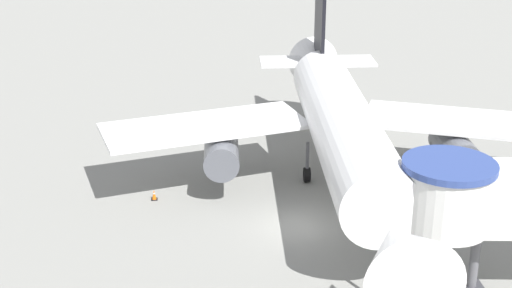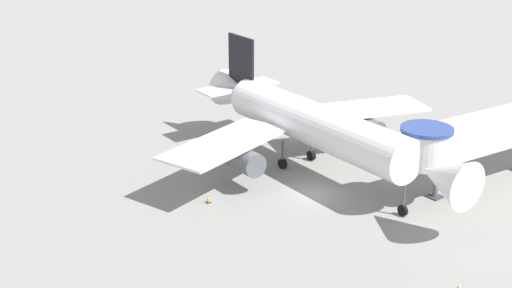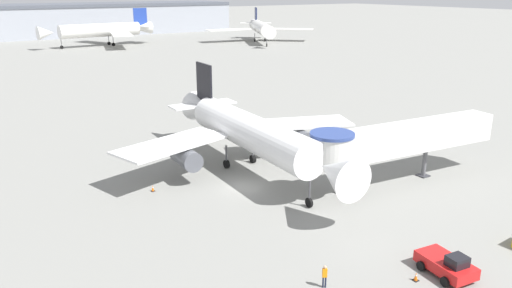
{
  "view_description": "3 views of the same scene",
  "coord_description": "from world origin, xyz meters",
  "views": [
    {
      "loc": [
        -5.22,
        -33.75,
        18.33
      ],
      "look_at": [
        -2.06,
        2.29,
        3.94
      ],
      "focal_mm": 50.0,
      "sensor_mm": 36.0,
      "label": 1
    },
    {
      "loc": [
        -36.8,
        -38.69,
        24.55
      ],
      "look_at": [
        -2.6,
        4.47,
        3.61
      ],
      "focal_mm": 50.0,
      "sensor_mm": 36.0,
      "label": 2
    },
    {
      "loc": [
        -23.96,
        -38.91,
        18.97
      ],
      "look_at": [
        3.08,
        2.41,
        3.32
      ],
      "focal_mm": 35.0,
      "sensor_mm": 36.0,
      "label": 3
    }
  ],
  "objects": [
    {
      "name": "traffic_cone_port_wing",
      "position": [
        -7.86,
        3.96,
        0.29
      ],
      "size": [
        0.37,
        0.37,
        0.62
      ],
      "color": "black",
      "rests_on": "ground_plane"
    },
    {
      "name": "ground_plane",
      "position": [
        0.0,
        0.0,
        0.0
      ],
      "size": [
        800.0,
        800.0,
        0.0
      ],
      "primitive_type": "plane",
      "color": "gray"
    },
    {
      "name": "jet_bridge",
      "position": [
        12.96,
        -7.23,
        4.62
      ],
      "size": [
        21.91,
        5.43,
        6.3
      ],
      "rotation": [
        0.0,
        0.0,
        -0.11
      ],
      "color": "silver",
      "rests_on": "ground_plane"
    },
    {
      "name": "main_airplane",
      "position": [
        2.96,
        3.7,
        4.3
      ],
      "size": [
        28.51,
        30.39,
        10.18
      ],
      "rotation": [
        0.0,
        0.0,
        -0.04
      ],
      "color": "white",
      "rests_on": "ground_plane"
    }
  ]
}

